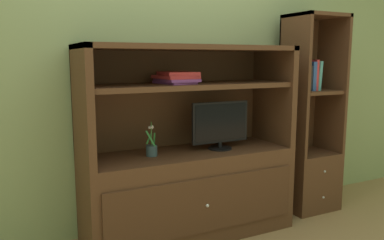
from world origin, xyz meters
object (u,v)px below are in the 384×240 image
object	(u,v)px
tv_monitor	(220,125)
potted_plant	(152,149)
bookshelf_tall	(309,147)
magazine_stack	(176,78)
media_console	(189,174)
upright_book_row	(307,76)

from	to	relation	value
tv_monitor	potted_plant	world-z (taller)	tv_monitor
tv_monitor	bookshelf_tall	bearing A→B (deg)	2.86
magazine_stack	bookshelf_tall	world-z (taller)	bookshelf_tall
media_console	tv_monitor	xyz separation A→B (m)	(0.25, -0.04, 0.38)
magazine_stack	tv_monitor	bearing A→B (deg)	-5.38
magazine_stack	upright_book_row	size ratio (longest dim) A/B	1.30
potted_plant	upright_book_row	xyz separation A→B (m)	(1.46, 0.00, 0.49)
media_console	tv_monitor	distance (m)	0.46
bookshelf_tall	upright_book_row	xyz separation A→B (m)	(-0.07, -0.01, 0.64)
potted_plant	bookshelf_tall	world-z (taller)	bookshelf_tall
potted_plant	upright_book_row	world-z (taller)	upright_book_row
tv_monitor	bookshelf_tall	distance (m)	1.01
media_console	bookshelf_tall	distance (m)	1.23
media_console	bookshelf_tall	size ratio (longest dim) A/B	0.93
media_console	tv_monitor	size ratio (longest dim) A/B	3.35
upright_book_row	magazine_stack	bearing A→B (deg)	-179.86
media_console	magazine_stack	distance (m)	0.75
magazine_stack	bookshelf_tall	xyz separation A→B (m)	(1.33, 0.01, -0.66)
tv_monitor	potted_plant	distance (m)	0.58
tv_monitor	upright_book_row	size ratio (longest dim) A/B	1.80
magazine_stack	upright_book_row	world-z (taller)	upright_book_row
potted_plant	magazine_stack	size ratio (longest dim) A/B	0.73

